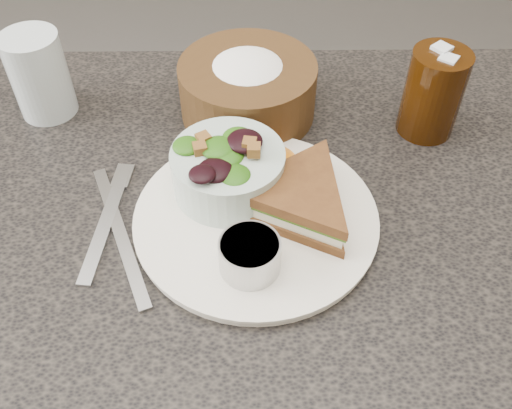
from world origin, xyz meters
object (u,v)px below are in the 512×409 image
object	(u,v)px
dinner_plate	(256,219)
cola_glass	(434,89)
dressing_ramekin	(250,256)
dining_table	(242,367)
bread_basket	(248,81)
water_glass	(39,75)
sandwich	(298,199)
salad_bowl	(228,164)

from	to	relation	value
dinner_plate	cola_glass	distance (m)	0.29
dinner_plate	dressing_ramekin	world-z (taller)	dressing_ramekin
cola_glass	dinner_plate	bearing A→B (deg)	-144.22
dressing_ramekin	cola_glass	size ratio (longest dim) A/B	0.51
cola_glass	dining_table	bearing A→B (deg)	-147.91
bread_basket	dressing_ramekin	bearing A→B (deg)	-89.71
cola_glass	water_glass	distance (m)	0.52
dining_table	water_glass	bearing A→B (deg)	142.15
dining_table	bread_basket	world-z (taller)	bread_basket
dining_table	sandwich	distance (m)	0.42
sandwich	dining_table	bearing A→B (deg)	-156.04
dinner_plate	salad_bowl	xyz separation A→B (m)	(-0.03, 0.04, 0.04)
salad_bowl	dinner_plate	bearing A→B (deg)	-54.68
dining_table	water_glass	size ratio (longest dim) A/B	8.65
dressing_ramekin	cola_glass	world-z (taller)	cola_glass
cola_glass	dressing_ramekin	bearing A→B (deg)	-134.86
dressing_ramekin	cola_glass	distance (m)	0.34
dining_table	dressing_ramekin	bearing A→B (deg)	-78.87
salad_bowl	dressing_ramekin	size ratio (longest dim) A/B	2.03
dinner_plate	sandwich	size ratio (longest dim) A/B	1.65
dining_table	salad_bowl	xyz separation A→B (m)	(-0.01, 0.04, 0.42)
dinner_plate	cola_glass	size ratio (longest dim) A/B	2.16
dressing_ramekin	water_glass	world-z (taller)	water_glass
salad_bowl	dressing_ramekin	xyz separation A→B (m)	(0.02, -0.12, -0.02)
dinner_plate	salad_bowl	distance (m)	0.07
dinner_plate	sandwich	distance (m)	0.05
cola_glass	water_glass	bearing A→B (deg)	174.87
sandwich	bread_basket	distance (m)	0.21
sandwich	dressing_ramekin	bearing A→B (deg)	-98.92
dining_table	bread_basket	bearing A→B (deg)	85.84
dinner_plate	water_glass	bearing A→B (deg)	143.53
salad_bowl	dressing_ramekin	bearing A→B (deg)	-78.28
dinner_plate	bread_basket	world-z (taller)	bread_basket
dining_table	cola_glass	distance (m)	0.53
sandwich	salad_bowl	xyz separation A→B (m)	(-0.08, 0.04, 0.02)
salad_bowl	bread_basket	xyz separation A→B (m)	(0.02, 0.16, 0.00)
sandwich	bread_basket	size ratio (longest dim) A/B	0.91
dinner_plate	bread_basket	xyz separation A→B (m)	(-0.01, 0.20, 0.05)
dining_table	salad_bowl	size ratio (longest dim) A/B	7.62
dinner_plate	sandwich	bearing A→B (deg)	4.99
sandwich	salad_bowl	size ratio (longest dim) A/B	1.27
dining_table	bread_basket	size ratio (longest dim) A/B	5.45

